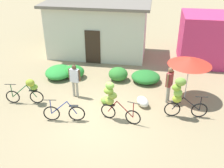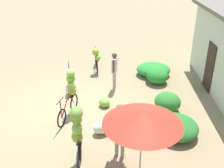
% 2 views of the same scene
% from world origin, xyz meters
% --- Properties ---
extents(ground_plane, '(60.00, 60.00, 0.00)m').
position_xyz_m(ground_plane, '(0.00, 0.00, 0.00)').
color(ground_plane, '#95805D').
extents(building_low, '(6.40, 3.49, 3.31)m').
position_xyz_m(building_low, '(-1.50, 7.04, 1.67)').
color(building_low, beige).
rests_on(building_low, ground).
extents(shop_pink, '(3.20, 2.80, 2.88)m').
position_xyz_m(shop_pink, '(5.14, 6.82, 1.44)').
color(shop_pink, '#CE3163').
rests_on(shop_pink, ground).
extents(hedge_bush_front_left, '(1.41, 1.61, 0.56)m').
position_xyz_m(hedge_bush_front_left, '(-2.90, 3.41, 0.28)').
color(hedge_bush_front_left, '#2B8934').
rests_on(hedge_bush_front_left, ground).
extents(hedge_bush_front_right, '(1.13, 0.99, 0.67)m').
position_xyz_m(hedge_bush_front_right, '(-2.09, 3.47, 0.33)').
color(hedge_bush_front_right, '#26822C').
rests_on(hedge_bush_front_right, ground).
extents(hedge_bush_mid, '(1.00, 0.96, 0.70)m').
position_xyz_m(hedge_bush_mid, '(0.30, 3.54, 0.35)').
color(hedge_bush_mid, '#317A2D').
rests_on(hedge_bush_mid, ground).
extents(hedge_bush_by_door, '(1.48, 1.39, 0.54)m').
position_xyz_m(hedge_bush_by_door, '(1.73, 3.60, 0.27)').
color(hedge_bush_by_door, '#266F2A').
rests_on(hedge_bush_by_door, ground).
extents(market_umbrella, '(1.91, 1.91, 2.03)m').
position_xyz_m(market_umbrella, '(3.62, 2.29, 1.85)').
color(market_umbrella, beige).
rests_on(market_umbrella, ground).
extents(bicycle_leftmost, '(1.69, 0.45, 1.22)m').
position_xyz_m(bicycle_leftmost, '(-3.26, 0.66, 0.72)').
color(bicycle_leftmost, black).
rests_on(bicycle_leftmost, ground).
extents(bicycle_near_pile, '(1.67, 0.30, 0.98)m').
position_xyz_m(bicycle_near_pile, '(-1.34, -0.35, 0.37)').
color(bicycle_near_pile, black).
rests_on(bicycle_near_pile, ground).
extents(bicycle_center_loaded, '(1.67, 0.53, 1.68)m').
position_xyz_m(bicycle_center_loaded, '(0.58, 0.05, 0.96)').
color(bicycle_center_loaded, black).
rests_on(bicycle_center_loaded, ground).
extents(bicycle_by_shop, '(1.76, 0.38, 1.80)m').
position_xyz_m(bicycle_by_shop, '(3.19, 0.66, 1.05)').
color(bicycle_by_shop, black).
rests_on(bicycle_by_shop, ground).
extents(banana_pile_on_ground, '(0.59, 0.58, 0.33)m').
position_xyz_m(banana_pile_on_ground, '(0.07, 1.22, 0.15)').
color(banana_pile_on_ground, '#91B230').
rests_on(banana_pile_on_ground, ground).
extents(produce_sack, '(0.76, 0.83, 0.44)m').
position_xyz_m(produce_sack, '(1.71, 1.24, 0.22)').
color(produce_sack, silver).
rests_on(produce_sack, ground).
extents(person_vendor, '(0.33, 0.54, 1.70)m').
position_xyz_m(person_vendor, '(2.80, 1.77, 1.05)').
color(person_vendor, gray).
rests_on(person_vendor, ground).
extents(person_bystander, '(0.58, 0.25, 1.62)m').
position_xyz_m(person_bystander, '(-1.42, 1.56, 0.99)').
color(person_bystander, gray).
rests_on(person_bystander, ground).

